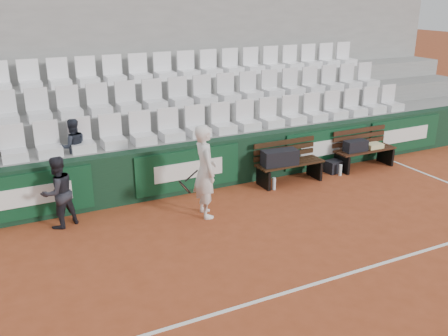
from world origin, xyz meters
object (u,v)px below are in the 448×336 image
at_px(ball_kid, 58,192).
at_px(sports_bag_left, 280,158).
at_px(bench_left, 290,172).
at_px(sports_bag_right, 356,146).
at_px(water_bottle_near, 274,184).
at_px(bench_right, 364,158).
at_px(spectator_c, 71,124).
at_px(water_bottle_far, 340,170).
at_px(tennis_player, 205,171).
at_px(sports_bag_ground, 335,166).

bearing_deg(ball_kid, sports_bag_left, 155.13).
distance_m(bench_left, sports_bag_right, 1.80).
distance_m(bench_left, water_bottle_near, 0.57).
relative_size(bench_right, sports_bag_right, 2.78).
height_order(water_bottle_near, spectator_c, spectator_c).
bearing_deg(spectator_c, water_bottle_far, 165.60).
distance_m(sports_bag_right, tennis_player, 4.13).
distance_m(sports_bag_left, sports_bag_right, 2.05).
height_order(sports_bag_left, tennis_player, tennis_player).
bearing_deg(bench_left, sports_bag_ground, 3.95).
height_order(bench_right, spectator_c, spectator_c).
relative_size(bench_left, water_bottle_near, 5.74).
bearing_deg(sports_bag_right, spectator_c, 170.36).
height_order(bench_right, sports_bag_ground, bench_right).
bearing_deg(bench_left, sports_bag_right, 0.05).
height_order(bench_left, sports_bag_ground, bench_left).
bearing_deg(tennis_player, bench_right, 9.58).
bearing_deg(bench_right, tennis_player, -170.42).
height_order(water_bottle_near, tennis_player, tennis_player).
bearing_deg(sports_bag_ground, sports_bag_right, -10.44).
bearing_deg(sports_bag_left, bench_left, 7.63).
xyz_separation_m(bench_left, sports_bag_ground, (1.29, 0.09, -0.09)).
bearing_deg(water_bottle_near, tennis_player, -164.43).
bearing_deg(bench_right, sports_bag_ground, 175.80).
bearing_deg(sports_bag_right, sports_bag_left, -178.87).
bearing_deg(tennis_player, ball_kid, 163.85).
height_order(sports_bag_right, ball_kid, ball_kid).
bearing_deg(sports_bag_left, bench_right, 1.68).
xyz_separation_m(water_bottle_far, spectator_c, (-5.48, 1.18, 1.42)).
xyz_separation_m(tennis_player, spectator_c, (-1.94, 1.73, 0.69)).
bearing_deg(tennis_player, sports_bag_ground, 12.53).
distance_m(water_bottle_far, ball_kid, 6.00).
bearing_deg(sports_bag_left, spectator_c, 164.98).
relative_size(tennis_player, spectator_c, 1.57).
height_order(bench_right, water_bottle_far, bench_right).
relative_size(sports_bag_left, ball_kid, 0.59).
distance_m(bench_left, bench_right, 2.08).
xyz_separation_m(sports_bag_right, water_bottle_near, (-2.28, -0.21, -0.44)).
height_order(sports_bag_left, ball_kid, ball_kid).
distance_m(sports_bag_ground, water_bottle_near, 1.83).
relative_size(sports_bag_right, water_bottle_near, 2.06).
distance_m(sports_bag_ground, tennis_player, 3.74).
xyz_separation_m(bench_left, water_bottle_near, (-0.52, -0.21, -0.09)).
relative_size(tennis_player, ball_kid, 1.34).
xyz_separation_m(bench_left, tennis_player, (-2.30, -0.71, 0.63)).
bearing_deg(spectator_c, bench_right, 168.80).
relative_size(bench_left, ball_kid, 1.18).
height_order(sports_bag_left, water_bottle_near, sports_bag_left).
xyz_separation_m(bench_right, tennis_player, (-4.38, -0.74, 0.63)).
relative_size(bench_left, spectator_c, 1.38).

